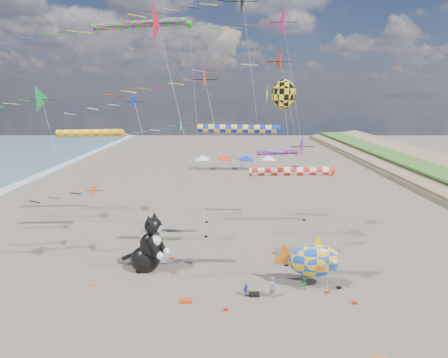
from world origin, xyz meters
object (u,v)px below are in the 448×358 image
at_px(person_adult, 273,287).
at_px(child_blue, 246,290).
at_px(parked_car, 297,169).
at_px(cat_inflatable, 148,242).
at_px(child_green, 304,284).
at_px(fish_inflatable, 314,260).

bearing_deg(person_adult, child_blue, 134.38).
distance_m(person_adult, parked_car, 51.36).
height_order(cat_inflatable, child_green, cat_inflatable).
xyz_separation_m(cat_inflatable, person_adult, (11.31, -4.76, -1.99)).
xyz_separation_m(person_adult, child_green, (2.84, 1.11, -0.35)).
bearing_deg(parked_car, child_blue, 173.09).
relative_size(fish_inflatable, child_blue, 5.53).
relative_size(person_adult, child_blue, 1.67).
bearing_deg(child_green, child_blue, -154.95).
distance_m(child_blue, parked_car, 51.74).
relative_size(person_adult, parked_car, 0.51).
bearing_deg(cat_inflatable, child_blue, -4.41).
height_order(child_blue, parked_car, parked_car).
distance_m(person_adult, child_green, 3.07).
xyz_separation_m(child_green, child_blue, (-5.05, -0.92, -0.03)).
bearing_deg(fish_inflatable, child_green, -148.33).
relative_size(fish_inflatable, child_green, 5.29).
relative_size(child_blue, parked_car, 0.30).
height_order(cat_inflatable, person_adult, cat_inflatable).
bearing_deg(fish_inflatable, cat_inflatable, 168.32).
relative_size(cat_inflatable, fish_inflatable, 0.95).
bearing_deg(person_adult, cat_inflatable, 116.57).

